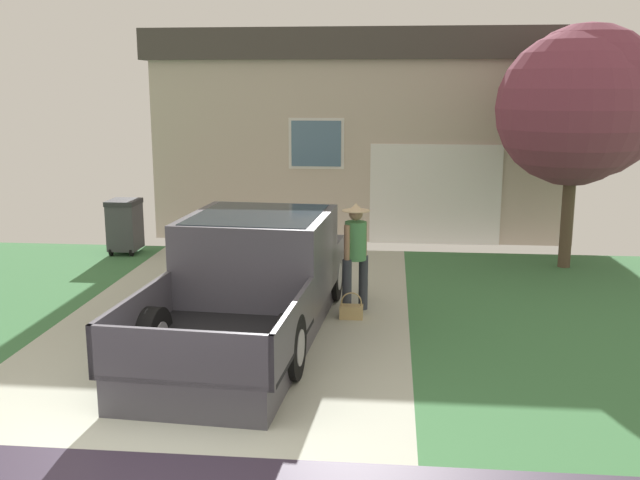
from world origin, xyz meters
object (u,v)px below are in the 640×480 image
object	(u,v)px
pickup_truck	(255,278)
wheeled_trash_bin	(125,225)
handbag	(351,311)
front_yard_tree	(578,109)
house_with_garage	(365,128)
person_with_hat	(356,249)

from	to	relation	value
pickup_truck	wheeled_trash_bin	xyz separation A→B (m)	(-3.62, 4.52, -0.14)
handbag	front_yard_tree	xyz separation A→B (m)	(4.03, 3.71, 2.91)
handbag	wheeled_trash_bin	bearing A→B (deg)	141.72
house_with_garage	wheeled_trash_bin	size ratio (longest dim) A/B	8.61
handbag	wheeled_trash_bin	size ratio (longest dim) A/B	0.36
pickup_truck	handbag	xyz separation A→B (m)	(1.35, 0.59, -0.63)
person_with_hat	wheeled_trash_bin	bearing A→B (deg)	-85.54
pickup_truck	person_with_hat	bearing A→B (deg)	37.70
wheeled_trash_bin	person_with_hat	bearing A→B (deg)	-35.58
house_with_garage	front_yard_tree	size ratio (longest dim) A/B	2.11
person_with_hat	house_with_garage	distance (m)	8.37
pickup_truck	handbag	world-z (taller)	pickup_truck
handbag	house_with_garage	world-z (taller)	house_with_garage
pickup_truck	wheeled_trash_bin	distance (m)	5.79
pickup_truck	person_with_hat	distance (m)	1.69
pickup_truck	front_yard_tree	distance (m)	7.26
pickup_truck	wheeled_trash_bin	world-z (taller)	pickup_truck
house_with_garage	handbag	bearing A→B (deg)	-89.03
person_with_hat	wheeled_trash_bin	size ratio (longest dim) A/B	1.51
person_with_hat	handbag	xyz separation A→B (m)	(-0.04, -0.34, -0.88)
person_with_hat	house_with_garage	world-z (taller)	house_with_garage
person_with_hat	front_yard_tree	xyz separation A→B (m)	(3.99, 3.37, 2.04)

